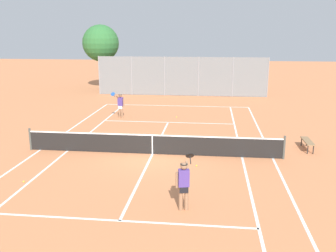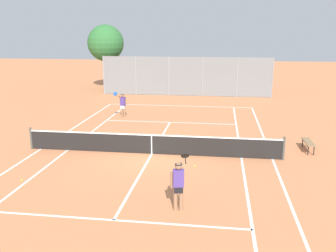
% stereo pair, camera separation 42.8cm
% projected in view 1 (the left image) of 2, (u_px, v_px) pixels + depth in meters
% --- Properties ---
extents(ground_plane, '(120.00, 120.00, 0.00)m').
position_uv_depth(ground_plane, '(152.00, 154.00, 17.46)').
color(ground_plane, '#CC7A4C').
extents(court_line_markings, '(11.10, 23.90, 0.01)m').
position_uv_depth(court_line_markings, '(152.00, 154.00, 17.46)').
color(court_line_markings, white).
rests_on(court_line_markings, ground).
extents(tennis_net, '(12.00, 0.10, 1.07)m').
position_uv_depth(tennis_net, '(152.00, 144.00, 17.34)').
color(tennis_net, '#474C47').
rests_on(tennis_net, ground).
extents(player_near_side, '(0.56, 0.82, 1.77)m').
position_uv_depth(player_near_side, '(184.00, 183.00, 11.77)').
color(player_near_side, '#936B4C').
rests_on(player_near_side, ground).
extents(player_far_left, '(0.78, 0.71, 1.77)m').
position_uv_depth(player_far_left, '(120.00, 104.00, 24.65)').
color(player_far_left, '#936B4C').
rests_on(player_far_left, ground).
extents(loose_tennis_ball_0, '(0.07, 0.07, 0.07)m').
position_uv_depth(loose_tennis_ball_0, '(196.00, 166.00, 15.87)').
color(loose_tennis_ball_0, '#D1DB33').
rests_on(loose_tennis_ball_0, ground).
extents(loose_tennis_ball_2, '(0.07, 0.07, 0.07)m').
position_uv_depth(loose_tennis_ball_2, '(109.00, 137.00, 20.11)').
color(loose_tennis_ball_2, '#D1DB33').
rests_on(loose_tennis_ball_2, ground).
extents(loose_tennis_ball_3, '(0.07, 0.07, 0.07)m').
position_uv_depth(loose_tennis_ball_3, '(24.00, 182.00, 14.18)').
color(loose_tennis_ball_3, '#D1DB33').
rests_on(loose_tennis_ball_3, ground).
extents(loose_tennis_ball_4, '(0.07, 0.07, 0.07)m').
position_uv_depth(loose_tennis_ball_4, '(188.00, 143.00, 19.08)').
color(loose_tennis_ball_4, '#D1DB33').
rests_on(loose_tennis_ball_4, ground).
extents(loose_tennis_ball_5, '(0.07, 0.07, 0.07)m').
position_uv_depth(loose_tennis_ball_5, '(177.00, 117.00, 24.96)').
color(loose_tennis_ball_5, '#D1DB33').
rests_on(loose_tennis_ball_5, ground).
extents(courtside_bench, '(0.36, 1.50, 0.47)m').
position_uv_depth(courtside_bench, '(308.00, 142.00, 18.02)').
color(courtside_bench, olive).
rests_on(courtside_bench, ground).
extents(back_fence, '(15.10, 0.08, 3.46)m').
position_uv_depth(back_fence, '(181.00, 76.00, 33.14)').
color(back_fence, gray).
rests_on(back_fence, ground).
extents(tree_behind_left, '(3.53, 3.53, 6.27)m').
position_uv_depth(tree_behind_left, '(100.00, 44.00, 36.41)').
color(tree_behind_left, brown).
rests_on(tree_behind_left, ground).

